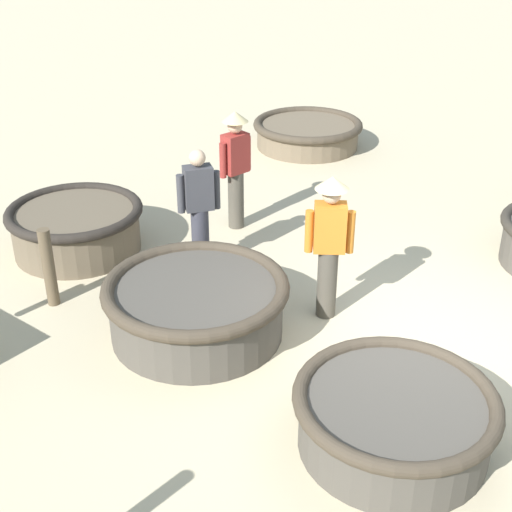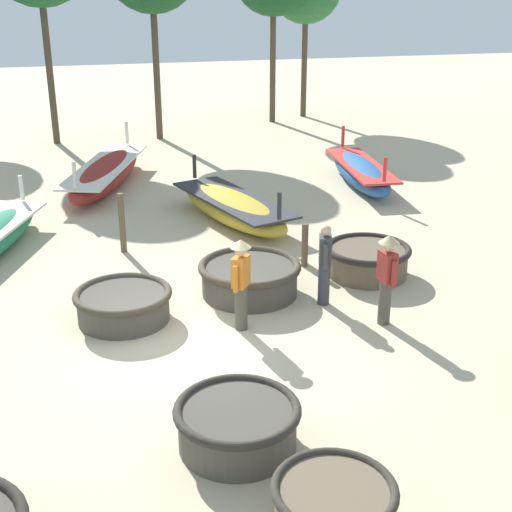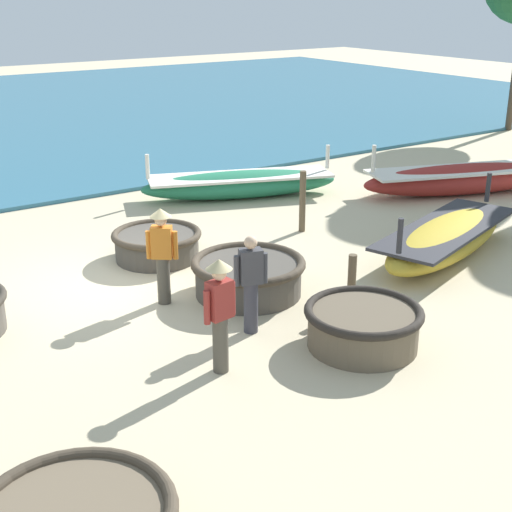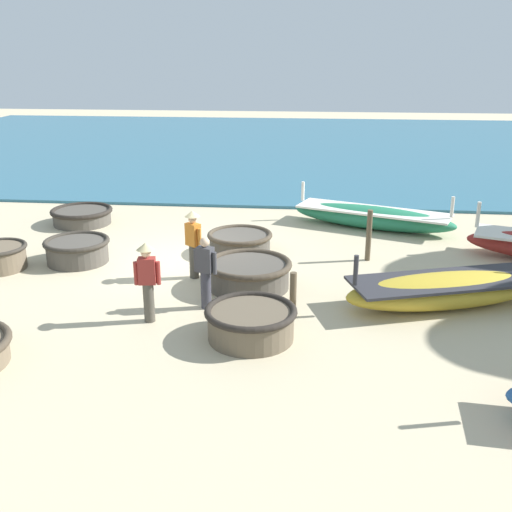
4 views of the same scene
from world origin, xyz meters
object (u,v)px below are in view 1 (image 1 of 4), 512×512
at_px(fisherman_standing_left, 199,207).
at_px(fisherman_hauling, 235,162).
at_px(fisherman_with_hat, 329,239).
at_px(mooring_post_mid_beach, 49,268).
at_px(coracle_beside_post, 76,227).
at_px(coracle_front_right, 196,305).
at_px(coracle_far_right, 308,132).
at_px(coracle_nearest, 394,417).

height_order(fisherman_standing_left, fisherman_hauling, fisherman_hauling).
relative_size(fisherman_with_hat, mooring_post_mid_beach, 1.75).
bearing_deg(coracle_beside_post, fisherman_hauling, -104.82).
height_order(coracle_beside_post, mooring_post_mid_beach, mooring_post_mid_beach).
bearing_deg(coracle_front_right, coracle_far_right, -48.86).
height_order(coracle_front_right, fisherman_standing_left, fisherman_standing_left).
bearing_deg(coracle_beside_post, fisherman_standing_left, -140.53).
height_order(coracle_front_right, coracle_far_right, coracle_front_right).
bearing_deg(fisherman_hauling, coracle_beside_post, 75.18).
relative_size(coracle_front_right, coracle_beside_post, 1.13).
distance_m(coracle_beside_post, fisherman_with_hat, 3.56).
bearing_deg(coracle_front_right, mooring_post_mid_beach, 36.30).
relative_size(coracle_front_right, mooring_post_mid_beach, 2.09).
xyz_separation_m(coracle_front_right, fisherman_standing_left, (1.24, -0.78, 0.48)).
xyz_separation_m(coracle_far_right, fisherman_with_hat, (-4.61, 3.34, 0.69)).
bearing_deg(fisherman_hauling, coracle_nearest, 163.97).
height_order(coracle_nearest, fisherman_hauling, fisherman_hauling).
distance_m(fisherman_with_hat, fisherman_hauling, 2.54).
relative_size(fisherman_standing_left, mooring_post_mid_beach, 1.65).
bearing_deg(mooring_post_mid_beach, fisherman_standing_left, -96.87).
distance_m(coracle_nearest, coracle_front_right, 2.51).
bearing_deg(coracle_far_right, coracle_front_right, 131.14).
height_order(coracle_nearest, fisherman_with_hat, fisherman_with_hat).
distance_m(coracle_beside_post, fisherman_standing_left, 1.80).
bearing_deg(fisherman_with_hat, coracle_beside_post, 29.06).
relative_size(coracle_nearest, coracle_far_right, 0.89).
xyz_separation_m(coracle_front_right, coracle_beside_post, (2.57, 0.32, -0.01)).
xyz_separation_m(coracle_nearest, coracle_beside_post, (5.03, 0.84, 0.03)).
relative_size(coracle_beside_post, fisherman_standing_left, 1.12).
bearing_deg(fisherman_with_hat, fisherman_standing_left, 19.25).
xyz_separation_m(coracle_beside_post, mooring_post_mid_beach, (-1.11, 0.75, 0.13)).
distance_m(coracle_beside_post, mooring_post_mid_beach, 1.35).
bearing_deg(coracle_nearest, fisherman_with_hat, -23.74).
bearing_deg(coracle_far_right, mooring_post_mid_beach, 114.67).
relative_size(coracle_beside_post, fisherman_with_hat, 1.06).
height_order(coracle_nearest, mooring_post_mid_beach, mooring_post_mid_beach).
bearing_deg(fisherman_standing_left, fisherman_hauling, -52.94).
height_order(coracle_far_right, fisherman_hauling, fisherman_hauling).
distance_m(coracle_far_right, fisherman_standing_left, 4.92).
distance_m(coracle_nearest, coracle_beside_post, 5.10).
xyz_separation_m(fisherman_standing_left, mooring_post_mid_beach, (0.22, 1.85, -0.36)).
bearing_deg(coracle_nearest, coracle_front_right, 11.95).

